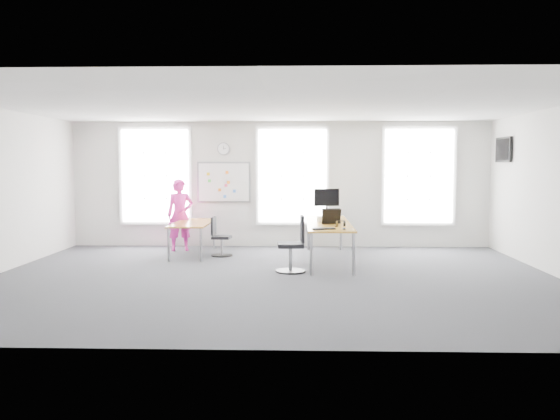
{
  "coord_description": "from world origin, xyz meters",
  "views": [
    {
      "loc": [
        0.45,
        -10.2,
        2.0
      ],
      "look_at": [
        0.09,
        1.2,
        1.1
      ],
      "focal_mm": 38.0,
      "sensor_mm": 36.0,
      "label": 1
    }
  ],
  "objects_px": {
    "person": "(180,215)",
    "monitor": "(327,200)",
    "desk_left": "(193,225)",
    "chair_left": "(219,239)",
    "desk_right": "(328,225)",
    "chair_right": "(294,247)",
    "keyboard": "(324,229)",
    "headphones": "(340,223)"
  },
  "relations": [
    {
      "from": "person",
      "to": "keyboard",
      "type": "relative_size",
      "value": 4.01
    },
    {
      "from": "chair_right",
      "to": "headphones",
      "type": "bearing_deg",
      "value": 117.96
    },
    {
      "from": "person",
      "to": "headphones",
      "type": "relative_size",
      "value": 8.73
    },
    {
      "from": "chair_left",
      "to": "monitor",
      "type": "xyz_separation_m",
      "value": [
        2.33,
        0.46,
        0.81
      ]
    },
    {
      "from": "desk_right",
      "to": "monitor",
      "type": "bearing_deg",
      "value": 88.99
    },
    {
      "from": "chair_left",
      "to": "person",
      "type": "relative_size",
      "value": 0.52
    },
    {
      "from": "desk_left",
      "to": "chair_left",
      "type": "bearing_deg",
      "value": -15.27
    },
    {
      "from": "chair_right",
      "to": "chair_left",
      "type": "height_order",
      "value": "chair_right"
    },
    {
      "from": "chair_left",
      "to": "headphones",
      "type": "relative_size",
      "value": 4.5
    },
    {
      "from": "chair_left",
      "to": "person",
      "type": "xyz_separation_m",
      "value": [
        -1.0,
        0.77,
        0.45
      ]
    },
    {
      "from": "desk_right",
      "to": "keyboard",
      "type": "distance_m",
      "value": 1.32
    },
    {
      "from": "desk_left",
      "to": "keyboard",
      "type": "bearing_deg",
      "value": -36.6
    },
    {
      "from": "desk_left",
      "to": "chair_right",
      "type": "distance_m",
      "value": 3.02
    },
    {
      "from": "chair_left",
      "to": "person",
      "type": "bearing_deg",
      "value": 57.91
    },
    {
      "from": "desk_right",
      "to": "keyboard",
      "type": "height_order",
      "value": "keyboard"
    },
    {
      "from": "chair_right",
      "to": "headphones",
      "type": "xyz_separation_m",
      "value": [
        0.89,
        0.55,
        0.39
      ]
    },
    {
      "from": "chair_right",
      "to": "monitor",
      "type": "xyz_separation_m",
      "value": [
        0.7,
        2.31,
        0.73
      ]
    },
    {
      "from": "desk_left",
      "to": "chair_left",
      "type": "height_order",
      "value": "chair_left"
    },
    {
      "from": "chair_right",
      "to": "person",
      "type": "xyz_separation_m",
      "value": [
        -2.63,
        2.62,
        0.36
      ]
    },
    {
      "from": "chair_left",
      "to": "keyboard",
      "type": "bearing_deg",
      "value": -125.86
    },
    {
      "from": "headphones",
      "to": "monitor",
      "type": "distance_m",
      "value": 1.8
    },
    {
      "from": "person",
      "to": "chair_right",
      "type": "bearing_deg",
      "value": -60.82
    },
    {
      "from": "monitor",
      "to": "person",
      "type": "bearing_deg",
      "value": 158.0
    },
    {
      "from": "keyboard",
      "to": "headphones",
      "type": "height_order",
      "value": "headphones"
    },
    {
      "from": "person",
      "to": "monitor",
      "type": "distance_m",
      "value": 3.37
    },
    {
      "from": "chair_left",
      "to": "keyboard",
      "type": "distance_m",
      "value": 2.92
    },
    {
      "from": "person",
      "to": "headphones",
      "type": "height_order",
      "value": "person"
    },
    {
      "from": "desk_right",
      "to": "headphones",
      "type": "relative_size",
      "value": 17.42
    },
    {
      "from": "desk_right",
      "to": "person",
      "type": "xyz_separation_m",
      "value": [
        -3.32,
        1.36,
        0.08
      ]
    },
    {
      "from": "desk_right",
      "to": "chair_right",
      "type": "xyz_separation_m",
      "value": [
        -0.69,
        -1.26,
        -0.29
      ]
    },
    {
      "from": "chair_left",
      "to": "monitor",
      "type": "bearing_deg",
      "value": -73.59
    },
    {
      "from": "desk_right",
      "to": "desk_left",
      "type": "height_order",
      "value": "desk_right"
    },
    {
      "from": "desk_right",
      "to": "chair_right",
      "type": "relative_size",
      "value": 3.14
    },
    {
      "from": "chair_right",
      "to": "keyboard",
      "type": "bearing_deg",
      "value": 80.89
    },
    {
      "from": "desk_right",
      "to": "person",
      "type": "relative_size",
      "value": 2.0
    },
    {
      "from": "desk_left",
      "to": "keyboard",
      "type": "xyz_separation_m",
      "value": [
        2.79,
        -2.07,
        0.15
      ]
    },
    {
      "from": "headphones",
      "to": "monitor",
      "type": "xyz_separation_m",
      "value": [
        -0.18,
        1.76,
        0.34
      ]
    },
    {
      "from": "desk_right",
      "to": "monitor",
      "type": "relative_size",
      "value": 5.09
    },
    {
      "from": "headphones",
      "to": "desk_right",
      "type": "bearing_deg",
      "value": 86.01
    },
    {
      "from": "chair_right",
      "to": "headphones",
      "type": "height_order",
      "value": "chair_right"
    },
    {
      "from": "person",
      "to": "monitor",
      "type": "relative_size",
      "value": 2.55
    },
    {
      "from": "desk_left",
      "to": "keyboard",
      "type": "relative_size",
      "value": 4.78
    }
  ]
}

